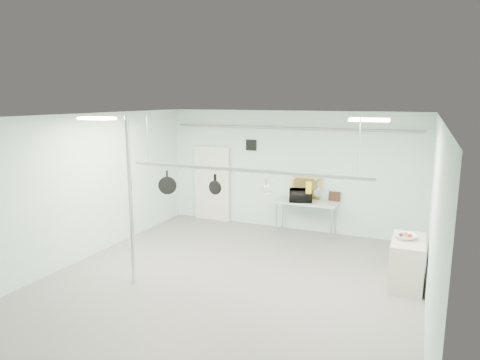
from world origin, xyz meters
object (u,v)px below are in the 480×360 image
at_px(fruit_bowl, 405,236).
at_px(skillet_right, 215,184).
at_px(coffee_canister, 302,198).
at_px(pot_rack, 242,169).
at_px(skillet_left, 167,182).
at_px(skillet_mid, 216,183).
at_px(chrome_pole, 130,202).
at_px(microwave, 301,195).
at_px(prep_table, 306,204).
at_px(side_cabinet, 407,262).

bearing_deg(fruit_bowl, skillet_right, -162.30).
xyz_separation_m(coffee_canister, skillet_right, (-0.89, -3.17, 0.89)).
relative_size(pot_rack, skillet_left, 9.83).
xyz_separation_m(fruit_bowl, skillet_mid, (-3.45, -1.11, 0.95)).
bearing_deg(pot_rack, chrome_pole, -154.65).
bearing_deg(chrome_pole, coffee_canister, 61.51).
bearing_deg(microwave, skillet_mid, 59.20).
bearing_deg(pot_rack, skillet_left, 180.00).
bearing_deg(prep_table, skillet_right, -106.53).
bearing_deg(pot_rack, side_cabinet, 20.45).
distance_m(fruit_bowl, skillet_right, 3.76).
xyz_separation_m(side_cabinet, microwave, (-2.68, 2.10, 0.62)).
xyz_separation_m(coffee_canister, skillet_left, (-1.97, -3.17, 0.84)).
bearing_deg(skillet_mid, skillet_left, -170.56).
height_order(chrome_pole, microwave, chrome_pole).
bearing_deg(microwave, pot_rack, 68.95).
distance_m(microwave, fruit_bowl, 3.35).
relative_size(side_cabinet, pot_rack, 0.25).
bearing_deg(fruit_bowl, chrome_pole, -157.26).
distance_m(pot_rack, skillet_left, 1.71).
relative_size(side_cabinet, skillet_right, 3.14).
bearing_deg(prep_table, skillet_left, -121.98).
relative_size(skillet_left, skillet_right, 1.28).
distance_m(side_cabinet, skillet_right, 3.97).
bearing_deg(microwave, fruit_bowl, 125.12).
bearing_deg(side_cabinet, skillet_left, -166.58).
xyz_separation_m(chrome_pole, side_cabinet, (4.85, 2.00, -1.15)).
bearing_deg(chrome_pole, microwave, 62.13).
bearing_deg(coffee_canister, skillet_left, -121.85).
bearing_deg(chrome_pole, fruit_bowl, 22.74).
xyz_separation_m(chrome_pole, skillet_mid, (1.34, 0.90, 0.30)).
bearing_deg(skillet_left, coffee_canister, 32.99).
bearing_deg(fruit_bowl, skillet_left, -166.33).
height_order(pot_rack, microwave, pot_rack).
xyz_separation_m(chrome_pole, prep_table, (2.30, 4.20, -0.77)).
bearing_deg(fruit_bowl, microwave, 141.40).
height_order(prep_table, microwave, microwave).
distance_m(chrome_pole, fruit_bowl, 5.23).
distance_m(prep_table, skillet_right, 3.60).
bearing_deg(microwave, side_cabinet, 125.71).
bearing_deg(coffee_canister, fruit_bowl, -38.67).
bearing_deg(coffee_canister, side_cabinet, -38.07).
xyz_separation_m(prep_table, skillet_mid, (-0.96, -3.30, 1.07)).
relative_size(pot_rack, coffee_canister, 24.93).
bearing_deg(fruit_bowl, coffee_canister, 141.33).
bearing_deg(chrome_pole, skillet_mid, 33.91).
height_order(microwave, skillet_left, skillet_left).
bearing_deg(chrome_pole, pot_rack, 25.35).
distance_m(pot_rack, microwave, 3.41).
bearing_deg(fruit_bowl, side_cabinet, -5.40).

